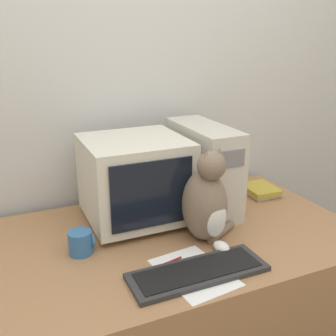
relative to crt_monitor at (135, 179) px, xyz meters
name	(u,v)px	position (x,y,z in m)	size (l,w,h in m)	color
wall_back	(123,85)	(0.06, 0.33, 0.36)	(7.00, 0.05, 2.50)	silver
desk	(166,306)	(0.06, -0.19, -0.54)	(1.58, 0.90, 0.70)	#9E7047
crt_monitor	(135,179)	(0.00, 0.00, 0.00)	(0.42, 0.41, 0.37)	beige
computer_tower	(203,168)	(0.33, 0.00, 0.01)	(0.18, 0.46, 0.40)	beige
keyboard	(198,272)	(0.05, -0.48, -0.18)	(0.48, 0.17, 0.02)	#2D2D2D
cat	(206,202)	(0.19, -0.28, -0.03)	(0.26, 0.26, 0.38)	#7A6651
book_stack	(261,190)	(0.68, 0.02, -0.17)	(0.17, 0.19, 0.04)	beige
pen	(164,264)	(-0.03, -0.39, -0.19)	(0.16, 0.04, 0.01)	maroon
paper_sheet	(194,272)	(0.04, -0.47, -0.19)	(0.24, 0.32, 0.00)	white
mug	(81,242)	(-0.28, -0.18, -0.15)	(0.09, 0.09, 0.09)	#33669E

